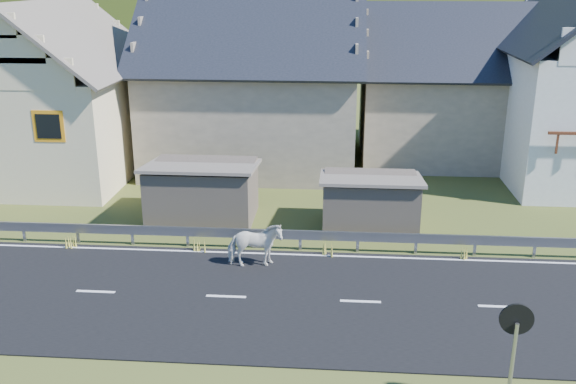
{
  "coord_description": "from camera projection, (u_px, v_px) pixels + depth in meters",
  "views": [
    {
      "loc": [
        3.18,
        -16.96,
        9.1
      ],
      "look_at": [
        1.54,
        4.09,
        2.01
      ],
      "focal_mm": 40.0,
      "sensor_mm": 36.0,
      "label": 1
    }
  ],
  "objects": [
    {
      "name": "house_stone_a",
      "position": [
        254.0,
        71.0,
        31.93
      ],
      "size": [
        10.8,
        9.8,
        8.9
      ],
      "color": "#9F907A",
      "rests_on": "ground"
    },
    {
      "name": "house_cream",
      "position": [
        54.0,
        84.0,
        29.85
      ],
      "size": [
        7.8,
        9.8,
        8.3
      ],
      "color": "beige",
      "rests_on": "ground"
    },
    {
      "name": "ground",
      "position": [
        226.0,
        298.0,
        19.16
      ],
      "size": [
        160.0,
        160.0,
        0.0
      ],
      "primitive_type": "plane",
      "color": "#354218",
      "rests_on": "ground"
    },
    {
      "name": "guardrail",
      "position": [
        243.0,
        234.0,
        22.46
      ],
      "size": [
        28.1,
        0.09,
        0.75
      ],
      "color": "#93969B",
      "rests_on": "ground"
    },
    {
      "name": "shed_left",
      "position": [
        203.0,
        192.0,
        25.1
      ],
      "size": [
        4.3,
        3.3,
        2.4
      ],
      "primitive_type": "cube",
      "color": "brown",
      "rests_on": "ground"
    },
    {
      "name": "horse",
      "position": [
        255.0,
        245.0,
        20.92
      ],
      "size": [
        1.1,
        1.9,
        1.51
      ],
      "primitive_type": "imported",
      "rotation": [
        0.0,
        0.0,
        1.74
      ],
      "color": "white",
      "rests_on": "road"
    },
    {
      "name": "lane_markings",
      "position": [
        226.0,
        296.0,
        19.14
      ],
      "size": [
        60.0,
        6.6,
        0.01
      ],
      "primitive_type": "cube",
      "color": "silver",
      "rests_on": "road"
    },
    {
      "name": "mountain",
      "position": [
        344.0,
        78.0,
        195.27
      ],
      "size": [
        440.0,
        280.0,
        260.0
      ],
      "primitive_type": "ellipsoid",
      "color": "#263F13",
      "rests_on": "ground"
    },
    {
      "name": "house_stone_b",
      "position": [
        451.0,
        76.0,
        33.21
      ],
      "size": [
        9.8,
        8.8,
        8.1
      ],
      "color": "#9F907A",
      "rests_on": "ground"
    },
    {
      "name": "shed_right",
      "position": [
        370.0,
        203.0,
        24.18
      ],
      "size": [
        3.8,
        2.9,
        2.2
      ],
      "primitive_type": "cube",
      "color": "brown",
      "rests_on": "ground"
    },
    {
      "name": "road",
      "position": [
        226.0,
        297.0,
        19.15
      ],
      "size": [
        60.0,
        7.0,
        0.04
      ],
      "primitive_type": "cube",
      "color": "black",
      "rests_on": "ground"
    },
    {
      "name": "traffic_mirror",
      "position": [
        515.0,
        334.0,
        13.62
      ],
      "size": [
        0.72,
        0.21,
        2.61
      ],
      "rotation": [
        0.0,
        0.0,
        -0.05
      ],
      "color": "#93969B",
      "rests_on": "ground"
    }
  ]
}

